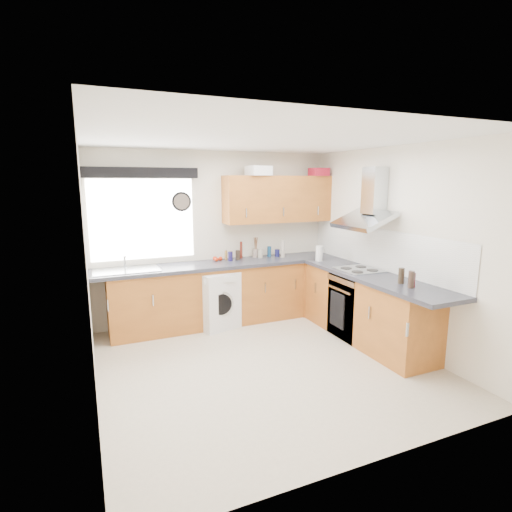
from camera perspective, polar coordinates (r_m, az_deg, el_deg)
name	(u,v)px	position (r m, az deg, el deg)	size (l,w,h in m)	color
ground_plane	(265,364)	(4.75, 1.33, -15.17)	(3.60, 3.60, 0.00)	beige
ceiling	(266,139)	(4.30, 1.48, 16.39)	(3.60, 3.60, 0.02)	white
wall_back	(216,237)	(6.02, -5.78, 2.76)	(3.60, 0.02, 2.50)	silver
wall_front	(376,303)	(2.87, 16.70, -6.40)	(3.60, 0.02, 2.50)	silver
wall_left	(88,272)	(3.97, -22.93, -2.11)	(0.02, 3.60, 2.50)	silver
wall_right	(395,247)	(5.35, 19.20, 1.25)	(0.02, 3.60, 2.50)	silver
window	(143,219)	(5.75, -15.87, 5.06)	(1.40, 0.02, 1.10)	silver
window_blind	(141,173)	(5.64, -16.08, 11.36)	(1.50, 0.18, 0.14)	black
splashback	(378,249)	(5.58, 17.01, 1.01)	(0.01, 3.00, 0.54)	white
base_cab_back	(216,295)	(5.89, -5.71, -5.58)	(3.00, 0.58, 0.86)	brown
base_cab_corner	(311,284)	(6.52, 7.87, -4.02)	(0.60, 0.60, 0.86)	brown
base_cab_right	(365,308)	(5.46, 15.34, -7.20)	(0.58, 2.10, 0.86)	brown
worktop_back	(222,264)	(5.80, -4.82, -1.18)	(3.60, 0.62, 0.05)	#25272F
worktop_right	(374,277)	(5.23, 16.52, -2.90)	(0.62, 2.42, 0.05)	#25272F
sink	(126,268)	(5.52, -18.04, -1.58)	(0.84, 0.46, 0.10)	#ABB2BA
oven	(357,305)	(5.57, 14.29, -6.86)	(0.56, 0.58, 0.85)	black
hob_plate	(359,270)	(5.45, 14.53, -1.91)	(0.52, 0.52, 0.01)	#ABB2BA
extractor_hood	(369,205)	(5.39, 15.80, 7.07)	(0.52, 0.78, 0.66)	#ABB2BA
upper_cabinets	(278,199)	(6.16, 3.16, 8.12)	(1.70, 0.35, 0.70)	brown
washing_machine	(215,299)	(5.78, -5.84, -6.15)	(0.55, 0.53, 0.81)	silver
wall_clock	(182,202)	(5.82, -10.56, 7.64)	(0.28, 0.28, 0.04)	black
casserole	(259,171)	(5.91, 0.39, 12.09)	(0.33, 0.24, 0.14)	silver
storage_box	(319,172)	(6.38, 8.97, 11.78)	(0.26, 0.22, 0.12)	#A9142A
utensil_pot	(256,253)	(6.18, -0.03, 0.43)	(0.09, 0.09, 0.13)	gray
kitchen_roll	(319,253)	(5.94, 9.01, 0.37)	(0.10, 0.10, 0.23)	silver
tomato_cluster	(217,259)	(5.92, -5.56, -0.40)	(0.13, 0.13, 0.06)	#B82208
jar_0	(241,250)	(6.07, -2.14, 0.86)	(0.04, 0.04, 0.26)	#5B1D13
jar_1	(260,254)	(6.11, 0.61, 0.35)	(0.07, 0.07, 0.13)	gray
jar_2	(283,249)	(6.16, 3.87, 1.00)	(0.06, 0.06, 0.26)	#9F9388
jar_3	(226,255)	(5.99, -4.30, 0.12)	(0.04, 0.04, 0.14)	olive
jar_4	(238,255)	(5.96, -2.61, 0.13)	(0.07, 0.07, 0.14)	black
jar_5	(230,256)	(5.89, -3.69, -0.04)	(0.07, 0.07, 0.14)	#1A1446
jar_6	(269,251)	(6.23, 1.90, 0.65)	(0.06, 0.06, 0.16)	navy
jar_7	(277,253)	(6.25, 3.05, 0.46)	(0.07, 0.07, 0.11)	#16174D
bottle_0	(413,280)	(4.77, 21.53, -3.20)	(0.05, 0.05, 0.16)	#501117
bottle_1	(401,276)	(4.87, 20.04, -2.67)	(0.07, 0.07, 0.18)	#30261B
bottle_2	(411,279)	(4.71, 21.29, -3.15)	(0.07, 0.07, 0.19)	#3D2B21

